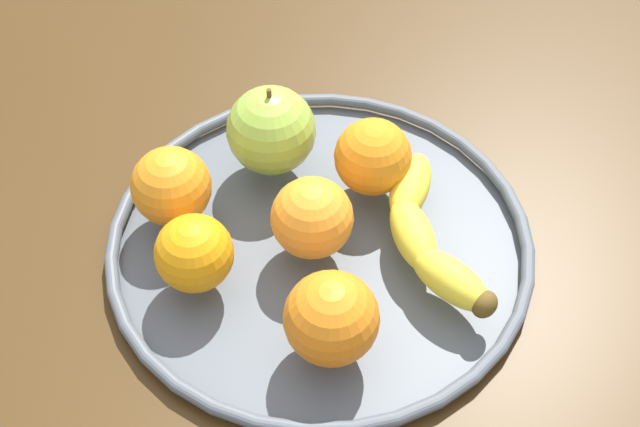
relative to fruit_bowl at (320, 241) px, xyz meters
The scene contains 9 objects.
ground_plane 2.92cm from the fruit_bowl, ahead, with size 130.89×130.89×4.00cm, color #3F2910.
fruit_bowl is the anchor object (origin of this frame).
banana 9.65cm from the fruit_bowl, 85.82° to the left, with size 18.35×10.21×3.44cm.
apple 11.31cm from the fruit_bowl, 149.67° to the right, with size 8.34×8.34×9.14cm.
orange_back_left 12.27cm from the fruit_bowl, ahead, with size 7.60×7.60×7.60cm, color orange.
orange_center 4.62cm from the fruit_bowl, 30.70° to the right, with size 7.17×7.17×7.17cm, color orange.
orange_front_left 9.06cm from the fruit_bowl, 146.54° to the left, with size 7.11×7.11×7.11cm, color orange.
orange_front_right 12.15cm from the fruit_bowl, 62.27° to the right, with size 6.67×6.67×6.67cm, color orange.
orange_back_right 14.07cm from the fruit_bowl, 97.48° to the right, with size 7.15×7.15×7.15cm, color orange.
Camera 1 is at (48.47, 3.32, 62.18)cm, focal length 48.87 mm.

